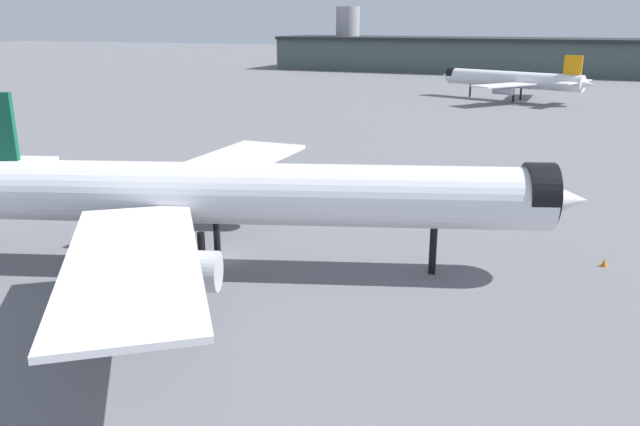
{
  "coord_description": "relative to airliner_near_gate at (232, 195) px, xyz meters",
  "views": [
    {
      "loc": [
        25.5,
        -46.38,
        20.11
      ],
      "look_at": [
        9.16,
        0.06,
        5.01
      ],
      "focal_mm": 35.62,
      "sensor_mm": 36.0,
      "label": 1
    }
  ],
  "objects": [
    {
      "name": "airliner_near_gate",
      "position": [
        0.0,
        0.0,
        0.0
      ],
      "size": [
        55.26,
        49.51,
        14.53
      ],
      "rotation": [
        0.0,
        0.0,
        0.27
      ],
      "color": "white",
      "rests_on": "ground"
    },
    {
      "name": "traffic_cone_near_nose",
      "position": [
        29.38,
        10.76,
        -6.06
      ],
      "size": [
        0.54,
        0.54,
        0.67
      ],
      "primitive_type": "cone",
      "color": "#F2600C",
      "rests_on": "ground"
    },
    {
      "name": "airliner_far_taxiway",
      "position": [
        15.04,
        126.95,
        -1.18
      ],
      "size": [
        39.42,
        35.17,
        11.84
      ],
      "rotation": [
        0.0,
        0.0,
        2.75
      ],
      "color": "white",
      "rests_on": "ground"
    },
    {
      "name": "ground",
      "position": [
        -2.23,
        1.85,
        -6.4
      ],
      "size": [
        900.0,
        900.0,
        0.0
      ],
      "primitive_type": "plane",
      "color": "slate"
    },
    {
      "name": "terminal_building",
      "position": [
        -4.17,
        215.62,
        0.49
      ],
      "size": [
        163.11,
        36.08,
        24.96
      ],
      "rotation": [
        0.0,
        0.0,
        -0.04
      ],
      "color": "#475651",
      "rests_on": "ground"
    }
  ]
}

